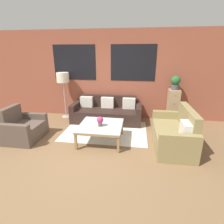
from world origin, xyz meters
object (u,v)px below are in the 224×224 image
object	(u,v)px
couch_dark	(107,112)
floor_lamp	(63,79)
settee_vintage	(174,134)
drawer_cabinet	(173,106)
armchair_corner	(23,129)
flower_vase	(100,121)
coffee_table	(101,127)
potted_plant	(175,82)

from	to	relation	value
couch_dark	floor_lamp	xyz separation A→B (m)	(-1.45, 0.16, 1.01)
settee_vintage	floor_lamp	bearing A→B (deg)	154.96
settee_vintage	drawer_cabinet	distance (m)	1.61
drawer_cabinet	couch_dark	bearing A→B (deg)	-174.44
couch_dark	drawer_cabinet	bearing A→B (deg)	5.56
settee_vintage	floor_lamp	size ratio (longest dim) A/B	1.04
armchair_corner	floor_lamp	distance (m)	2.03
couch_dark	settee_vintage	xyz separation A→B (m)	(1.84, -1.38, 0.03)
floor_lamp	flower_vase	bearing A→B (deg)	-46.40
floor_lamp	flower_vase	distance (m)	2.35
settee_vintage	armchair_corner	world-z (taller)	settee_vintage
couch_dark	settee_vintage	bearing A→B (deg)	-36.94
coffee_table	floor_lamp	xyz separation A→B (m)	(-1.54, 1.55, 0.91)
drawer_cabinet	flower_vase	bearing A→B (deg)	-139.70
drawer_cabinet	potted_plant	xyz separation A→B (m)	(-0.00, 0.00, 0.75)
armchair_corner	flower_vase	world-z (taller)	armchair_corner
coffee_table	armchair_corner	bearing A→B (deg)	-175.53
settee_vintage	armchair_corner	xyz separation A→B (m)	(-3.72, -0.17, -0.03)
floor_lamp	potted_plant	size ratio (longest dim) A/B	3.57
armchair_corner	flower_vase	size ratio (longest dim) A/B	3.97
armchair_corner	couch_dark	bearing A→B (deg)	39.32
settee_vintage	potted_plant	bearing A→B (deg)	82.02
couch_dark	coffee_table	bearing A→B (deg)	-86.25
couch_dark	flower_vase	distance (m)	1.50
armchair_corner	floor_lamp	bearing A→B (deg)	75.72
armchair_corner	drawer_cabinet	world-z (taller)	drawer_cabinet
couch_dark	armchair_corner	size ratio (longest dim) A/B	2.29
couch_dark	floor_lamp	world-z (taller)	floor_lamp
coffee_table	flower_vase	distance (m)	0.21
armchair_corner	potted_plant	world-z (taller)	potted_plant
potted_plant	drawer_cabinet	bearing A→B (deg)	-90.00
flower_vase	drawer_cabinet	bearing A→B (deg)	40.30
floor_lamp	flower_vase	xyz separation A→B (m)	(1.55, -1.62, -0.72)
armchair_corner	drawer_cabinet	distance (m)	4.32
settee_vintage	coffee_table	world-z (taller)	settee_vintage
coffee_table	flower_vase	size ratio (longest dim) A/B	4.35
potted_plant	couch_dark	bearing A→B (deg)	-174.44
floor_lamp	coffee_table	bearing A→B (deg)	-45.04
couch_dark	potted_plant	xyz separation A→B (m)	(2.06, 0.20, 0.98)
potted_plant	settee_vintage	bearing A→B (deg)	-97.98
settee_vintage	coffee_table	distance (m)	1.75
drawer_cabinet	potted_plant	world-z (taller)	potted_plant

